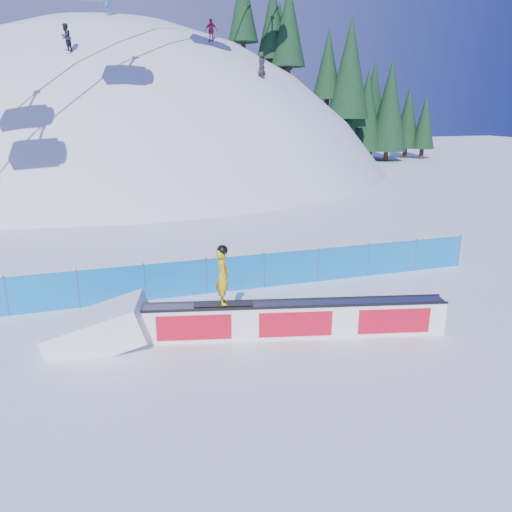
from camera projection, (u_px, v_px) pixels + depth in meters
name	position (u px, v px, depth m)	size (l,w,h in m)	color
ground	(206.00, 361.00, 12.19)	(160.00, 160.00, 0.00)	white
snow_hill	(131.00, 331.00, 55.69)	(64.00, 64.00, 64.00)	silver
treeline	(333.00, 69.00, 54.13)	(22.37, 11.46, 21.12)	#352315
safety_fence	(176.00, 280.00, 16.13)	(22.05, 0.05, 1.30)	#0A6FC4
rail_box	(294.00, 319.00, 13.38)	(8.12, 2.43, 0.98)	white
snow_ramp	(101.00, 343.00, 13.14)	(2.49, 1.66, 0.93)	white
snowboarder	(223.00, 276.00, 12.87)	(1.57, 0.63, 1.62)	black
distant_skiers	(153.00, 29.00, 36.80)	(14.44, 9.36, 6.49)	black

